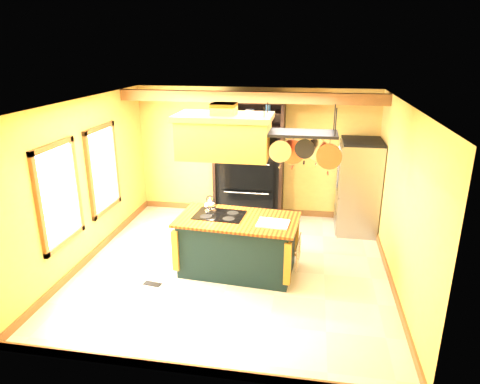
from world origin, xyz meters
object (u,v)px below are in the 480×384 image
(hutch, at_px, (249,174))
(range_hood, at_px, (224,135))
(refrigerator, at_px, (358,189))
(kitchen_island, at_px, (238,244))
(pot_rack, at_px, (300,142))

(hutch, bearing_deg, range_hood, -90.85)
(refrigerator, bearing_deg, kitchen_island, -135.22)
(range_hood, height_order, hutch, range_hood)
(range_hood, relative_size, hutch, 0.57)
(kitchen_island, distance_m, pot_rack, 1.94)
(pot_rack, distance_m, refrigerator, 2.63)
(refrigerator, bearing_deg, pot_rack, -118.77)
(refrigerator, bearing_deg, range_hood, -137.89)
(kitchen_island, bearing_deg, range_hood, -175.35)
(refrigerator, relative_size, hutch, 0.71)
(pot_rack, relative_size, hutch, 0.48)
(kitchen_island, height_order, refrigerator, refrigerator)
(kitchen_island, height_order, range_hood, range_hood)
(refrigerator, bearing_deg, hutch, 171.41)
(refrigerator, xyz_separation_m, hutch, (-2.18, 0.33, 0.08))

